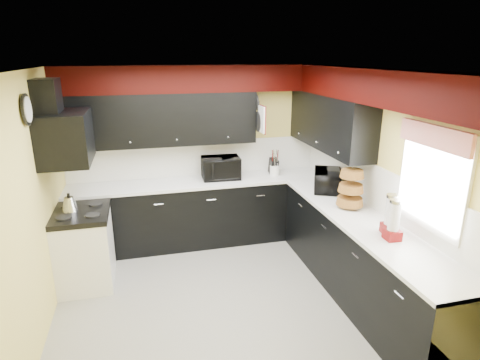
% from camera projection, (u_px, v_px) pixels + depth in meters
% --- Properties ---
extents(ground, '(3.60, 3.60, 0.00)m').
position_uv_depth(ground, '(223.00, 299.00, 4.53)').
color(ground, gray).
rests_on(ground, ground).
extents(wall_back, '(3.60, 0.06, 2.50)m').
position_uv_depth(wall_back, '(196.00, 154.00, 5.81)').
color(wall_back, '#E0C666').
rests_on(wall_back, ground).
extents(wall_right, '(0.06, 3.60, 2.50)m').
position_uv_depth(wall_right, '(376.00, 181.00, 4.57)').
color(wall_right, '#E0C666').
rests_on(wall_right, ground).
extents(wall_left, '(0.06, 3.60, 2.50)m').
position_uv_depth(wall_left, '(32.00, 210.00, 3.73)').
color(wall_left, '#E0C666').
rests_on(wall_left, ground).
extents(ceiling, '(3.60, 3.60, 0.06)m').
position_uv_depth(ceiling, '(219.00, 70.00, 3.77)').
color(ceiling, white).
rests_on(ceiling, wall_back).
extents(cab_back, '(3.60, 0.60, 0.90)m').
position_uv_depth(cab_back, '(201.00, 213.00, 5.78)').
color(cab_back, black).
rests_on(cab_back, ground).
extents(cab_right, '(0.60, 3.00, 0.90)m').
position_uv_depth(cab_right, '(359.00, 260.00, 4.46)').
color(cab_right, black).
rests_on(cab_right, ground).
extents(counter_back, '(3.62, 0.64, 0.04)m').
position_uv_depth(counter_back, '(200.00, 182.00, 5.63)').
color(counter_back, white).
rests_on(counter_back, cab_back).
extents(counter_right, '(0.64, 3.02, 0.04)m').
position_uv_depth(counter_right, '(363.00, 221.00, 4.32)').
color(counter_right, white).
rests_on(counter_right, cab_right).
extents(splash_back, '(3.60, 0.02, 0.50)m').
position_uv_depth(splash_back, '(196.00, 158.00, 5.82)').
color(splash_back, white).
rests_on(splash_back, counter_back).
extents(splash_right, '(0.02, 3.60, 0.50)m').
position_uv_depth(splash_right, '(374.00, 186.00, 4.59)').
color(splash_right, white).
rests_on(splash_right, counter_right).
extents(upper_back, '(2.60, 0.35, 0.70)m').
position_uv_depth(upper_back, '(160.00, 119.00, 5.37)').
color(upper_back, black).
rests_on(upper_back, wall_back).
extents(upper_right, '(0.35, 1.80, 0.70)m').
position_uv_depth(upper_right, '(329.00, 122.00, 5.20)').
color(upper_right, black).
rests_on(upper_right, wall_right).
extents(soffit_back, '(3.60, 0.36, 0.35)m').
position_uv_depth(soffit_back, '(195.00, 79.00, 5.32)').
color(soffit_back, black).
rests_on(soffit_back, wall_back).
extents(soffit_right, '(0.36, 3.24, 0.35)m').
position_uv_depth(soffit_right, '(381.00, 87.00, 4.04)').
color(soffit_right, black).
rests_on(soffit_right, wall_right).
extents(stove, '(0.60, 0.75, 0.86)m').
position_uv_depth(stove, '(85.00, 250.00, 4.74)').
color(stove, white).
rests_on(stove, ground).
extents(cooktop, '(0.62, 0.77, 0.06)m').
position_uv_depth(cooktop, '(81.00, 214.00, 4.60)').
color(cooktop, black).
rests_on(cooktop, stove).
extents(hood, '(0.50, 0.78, 0.55)m').
position_uv_depth(hood, '(66.00, 137.00, 4.32)').
color(hood, black).
rests_on(hood, wall_left).
extents(hood_duct, '(0.24, 0.40, 0.40)m').
position_uv_depth(hood_duct, '(47.00, 98.00, 4.16)').
color(hood_duct, black).
rests_on(hood_duct, wall_left).
extents(window, '(0.03, 0.86, 0.96)m').
position_uv_depth(window, '(433.00, 179.00, 3.65)').
color(window, white).
rests_on(window, wall_right).
extents(valance, '(0.04, 0.88, 0.20)m').
position_uv_depth(valance, '(434.00, 136.00, 3.51)').
color(valance, red).
rests_on(valance, wall_right).
extents(pan_top, '(0.03, 0.22, 0.40)m').
position_uv_depth(pan_top, '(256.00, 102.00, 5.55)').
color(pan_top, black).
rests_on(pan_top, upper_back).
extents(pan_mid, '(0.03, 0.28, 0.46)m').
position_uv_depth(pan_mid, '(258.00, 122.00, 5.50)').
color(pan_mid, black).
rests_on(pan_mid, upper_back).
extents(pan_low, '(0.03, 0.24, 0.42)m').
position_uv_depth(pan_low, '(253.00, 121.00, 5.75)').
color(pan_low, black).
rests_on(pan_low, upper_back).
extents(cut_board, '(0.03, 0.26, 0.35)m').
position_uv_depth(cut_board, '(262.00, 119.00, 5.38)').
color(cut_board, white).
rests_on(cut_board, upper_back).
extents(baskets, '(0.27, 0.27, 0.50)m').
position_uv_depth(baskets, '(351.00, 188.00, 4.57)').
color(baskets, brown).
rests_on(baskets, upper_right).
extents(clock, '(0.03, 0.30, 0.30)m').
position_uv_depth(clock, '(26.00, 110.00, 3.69)').
color(clock, black).
rests_on(clock, wall_left).
extents(deco_plate, '(0.03, 0.24, 0.24)m').
position_uv_depth(deco_plate, '(403.00, 95.00, 3.94)').
color(deco_plate, white).
rests_on(deco_plate, wall_right).
extents(toaster_oven, '(0.55, 0.46, 0.31)m').
position_uv_depth(toaster_oven, '(221.00, 168.00, 5.69)').
color(toaster_oven, black).
rests_on(toaster_oven, counter_back).
extents(microwave, '(0.50, 0.58, 0.27)m').
position_uv_depth(microwave, '(327.00, 181.00, 5.18)').
color(microwave, black).
rests_on(microwave, counter_right).
extents(utensil_crock, '(0.18, 0.18, 0.15)m').
position_uv_depth(utensil_crock, '(275.00, 170.00, 5.85)').
color(utensil_crock, white).
rests_on(utensil_crock, counter_back).
extents(knife_block, '(0.11, 0.15, 0.24)m').
position_uv_depth(knife_block, '(273.00, 166.00, 5.89)').
color(knife_block, black).
rests_on(knife_block, counter_back).
extents(kettle, '(0.19, 0.19, 0.16)m').
position_uv_depth(kettle, '(70.00, 204.00, 4.58)').
color(kettle, '#A5A4A8').
rests_on(kettle, cooktop).
extents(dispenser_a, '(0.16, 0.16, 0.38)m').
position_uv_depth(dispenser_a, '(390.00, 216.00, 3.92)').
color(dispenser_a, '#691100').
rests_on(dispenser_a, counter_right).
extents(dispenser_b, '(0.14, 0.14, 0.38)m').
position_uv_depth(dispenser_b, '(394.00, 221.00, 3.79)').
color(dispenser_b, maroon).
rests_on(dispenser_b, counter_right).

